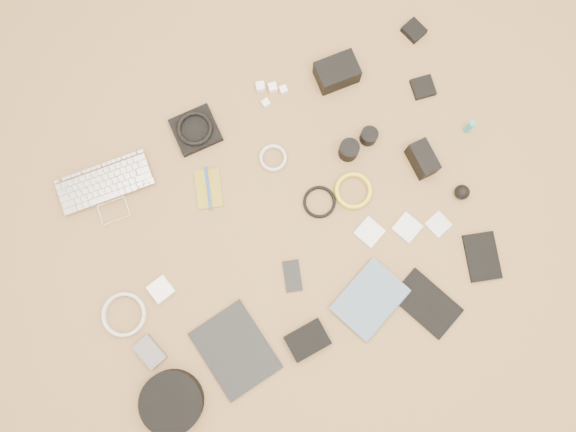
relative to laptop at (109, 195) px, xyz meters
name	(u,v)px	position (x,y,z in m)	size (l,w,h in m)	color
room_shell	(306,91)	(0.55, -0.37, 1.24)	(4.04, 4.04, 2.58)	olive
laptop	(109,195)	(0.00, 0.00, 0.00)	(0.33, 0.23, 0.03)	silver
headphone_pouch	(196,130)	(0.37, 0.09, 0.00)	(0.15, 0.15, 0.03)	black
headphones	(195,128)	(0.37, 0.09, 0.02)	(0.13, 0.13, 0.02)	black
charger_a	(266,103)	(0.64, 0.08, 0.00)	(0.03, 0.03, 0.02)	white
charger_b	(261,87)	(0.65, 0.14, 0.00)	(0.03, 0.03, 0.03)	white
charger_c	(283,90)	(0.72, 0.09, 0.00)	(0.03, 0.03, 0.02)	white
charger_d	(273,88)	(0.69, 0.12, 0.00)	(0.03, 0.03, 0.03)	white
dslr_camera	(337,72)	(0.92, 0.06, 0.03)	(0.15, 0.10, 0.08)	black
lens_pouch	(414,31)	(1.25, 0.10, 0.00)	(0.07, 0.07, 0.03)	black
notebook_olive	(209,189)	(0.33, -0.12, -0.01)	(0.09, 0.14, 0.01)	olive
pen_blue	(208,188)	(0.33, -0.12, 0.00)	(0.01, 0.01, 0.16)	#153DAF
cable_white_a	(273,158)	(0.58, -0.12, -0.01)	(0.10, 0.10, 0.01)	silver
lens_a	(349,150)	(0.83, -0.21, 0.02)	(0.07, 0.07, 0.07)	black
lens_b	(369,136)	(0.92, -0.20, 0.02)	(0.06, 0.06, 0.06)	black
card_reader	(423,87)	(1.19, -0.11, 0.00)	(0.08, 0.08, 0.02)	black
power_brick	(161,289)	(0.04, -0.38, 0.00)	(0.07, 0.07, 0.03)	white
cable_white_b	(125,314)	(-0.11, -0.40, -0.01)	(0.15, 0.15, 0.01)	silver
cable_black	(319,202)	(0.66, -0.33, -0.01)	(0.12, 0.12, 0.01)	black
cable_yellow	(353,191)	(0.79, -0.35, -0.01)	(0.13, 0.13, 0.02)	yellow
flash	(422,159)	(1.05, -0.35, 0.03)	(0.07, 0.12, 0.09)	black
lens_cleaner	(469,127)	(1.26, -0.32, 0.03)	(0.02, 0.02, 0.08)	teal
battery_charger	(150,352)	(-0.08, -0.56, 0.00)	(0.07, 0.10, 0.03)	#59595E
tablet	(235,350)	(0.18, -0.67, -0.01)	(0.21, 0.27, 0.01)	black
phone	(292,276)	(0.47, -0.53, -0.01)	(0.06, 0.11, 0.01)	black
filter_case_left	(370,232)	(0.77, -0.50, -0.01)	(0.08, 0.08, 0.01)	silver
filter_case_mid	(407,227)	(0.90, -0.55, -0.01)	(0.08, 0.08, 0.01)	silver
filter_case_right	(438,224)	(1.01, -0.58, -0.01)	(0.07, 0.07, 0.01)	silver
air_blower	(462,192)	(1.13, -0.52, 0.01)	(0.05, 0.05, 0.05)	black
headphone_case	(172,402)	(-0.07, -0.74, 0.02)	(0.21, 0.21, 0.06)	black
drive_case	(308,340)	(0.42, -0.75, 0.00)	(0.13, 0.10, 0.03)	black
paperback	(389,317)	(0.71, -0.79, 0.00)	(0.17, 0.23, 0.02)	#475F78
notebook_black_a	(427,303)	(0.84, -0.81, -0.01)	(0.13, 0.22, 0.02)	black
notebook_black_b	(482,257)	(1.09, -0.75, -0.01)	(0.11, 0.17, 0.01)	black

